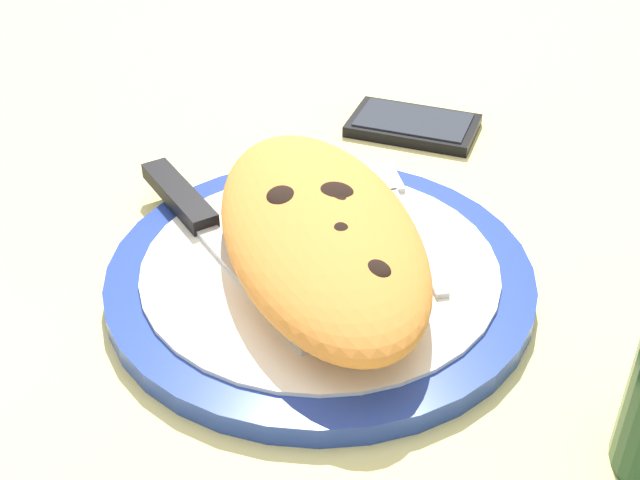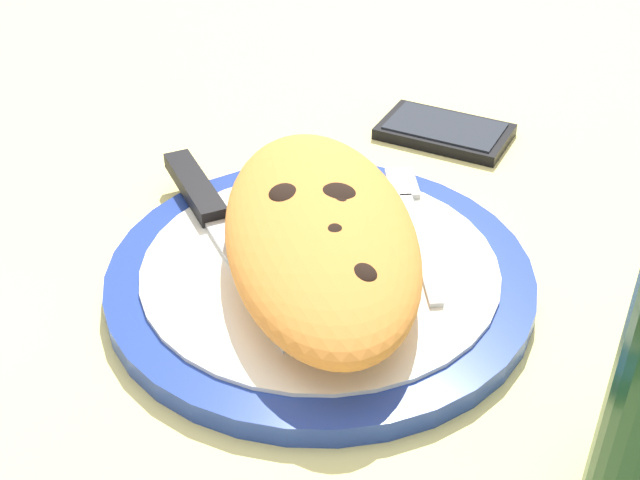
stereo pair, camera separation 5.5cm
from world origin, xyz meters
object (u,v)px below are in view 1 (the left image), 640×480
(calzone, at_px, (315,233))
(plate, at_px, (320,275))
(knife, at_px, (199,218))
(fork, at_px, (402,212))
(smartphone, at_px, (413,125))

(calzone, bearing_deg, plate, -88.94)
(plate, relative_size, calzone, 1.06)
(calzone, xyz_separation_m, knife, (0.08, 0.06, -0.02))
(fork, height_order, knife, knife)
(plate, bearing_deg, fork, -66.59)
(knife, bearing_deg, calzone, -143.39)
(calzone, distance_m, smartphone, 0.25)
(knife, bearing_deg, plate, -141.56)
(calzone, xyz_separation_m, fork, (0.03, -0.08, -0.02))
(calzone, bearing_deg, smartphone, -43.30)
(fork, bearing_deg, knife, 72.50)
(calzone, relative_size, fork, 1.60)
(calzone, height_order, smartphone, calzone)
(smartphone, bearing_deg, fork, 149.39)
(plate, distance_m, fork, 0.09)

